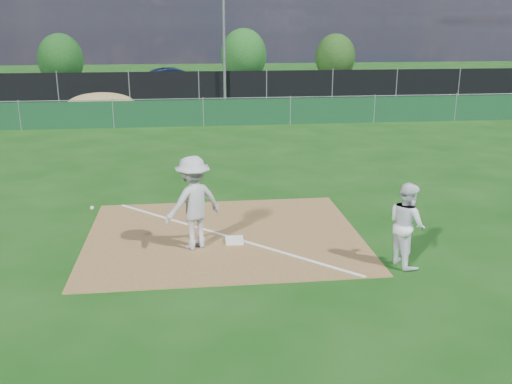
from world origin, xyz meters
TOP-DOWN VIEW (x-y plane):
  - ground at (0.00, 10.00)m, footprint 90.00×90.00m
  - infield_dirt at (0.00, 1.00)m, footprint 6.00×5.00m
  - foul_line at (0.00, 1.00)m, footprint 5.01×5.01m
  - green_fence at (0.00, 15.00)m, footprint 44.00×0.05m
  - dirt_mound at (-5.00, 18.50)m, footprint 3.38×2.60m
  - black_fence at (0.00, 23.00)m, footprint 46.00×0.04m
  - parking_lot at (0.00, 28.00)m, footprint 46.00×9.00m
  - light_pole at (1.50, 22.70)m, footprint 0.16×0.16m
  - first_base at (0.20, 0.58)m, footprint 0.39×0.39m
  - play_at_first at (-0.66, 0.40)m, footprint 2.76×1.25m
  - runner at (3.41, -0.94)m, footprint 0.79×0.92m
  - car_left at (-6.70, 28.12)m, footprint 4.41×2.42m
  - car_mid at (-1.42, 28.48)m, footprint 5.00×2.50m
  - car_right at (5.36, 27.55)m, footprint 4.28×2.50m
  - tree_left at (-9.63, 32.38)m, footprint 3.20×3.20m
  - tree_mid at (3.67, 33.29)m, footprint 3.47×3.47m
  - tree_right at (10.94, 33.86)m, footprint 3.11×3.11m

SIDE VIEW (x-z plane):
  - ground at x=0.00m, z-range 0.00..0.00m
  - parking_lot at x=0.00m, z-range 0.00..0.01m
  - infield_dirt at x=0.00m, z-range 0.00..0.02m
  - foul_line at x=0.00m, z-range 0.02..0.03m
  - first_base at x=0.20m, z-range 0.02..0.10m
  - dirt_mound at x=-5.00m, z-range 0.00..1.17m
  - car_right at x=5.36m, z-range 0.01..1.18m
  - green_fence at x=0.00m, z-range 0.00..1.20m
  - car_left at x=-6.70m, z-range 0.01..1.43m
  - car_mid at x=-1.42m, z-range 0.01..1.59m
  - runner at x=3.41m, z-range 0.00..1.66m
  - black_fence at x=0.00m, z-range 0.00..1.80m
  - play_at_first at x=-0.66m, z-range 0.02..1.98m
  - tree_right at x=10.94m, z-range 0.05..3.74m
  - tree_left at x=-9.63m, z-range 0.06..3.85m
  - tree_mid at x=3.67m, z-range 0.06..4.18m
  - light_pole at x=1.50m, z-range 0.00..8.00m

